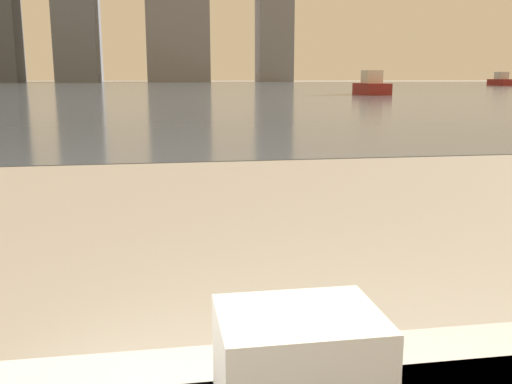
{
  "coord_description": "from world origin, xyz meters",
  "views": [
    {
      "loc": [
        -0.25,
        0.14,
        1.02
      ],
      "look_at": [
        0.13,
        2.36,
        0.56
      ],
      "focal_mm": 40.0,
      "sensor_mm": 36.0,
      "label": 1
    }
  ],
  "objects": [
    {
      "name": "harbor_boat_3",
      "position": [
        11.9,
        32.13,
        0.49
      ],
      "size": [
        1.5,
        3.74,
        1.38
      ],
      "color": "maroon",
      "rests_on": "harbor_water"
    },
    {
      "name": "towel_stack",
      "position": [
        -0.06,
        0.87,
        0.61
      ],
      "size": [
        0.23,
        0.18,
        0.16
      ],
      "color": "white",
      "rests_on": "bathtub"
    },
    {
      "name": "harbor_water",
      "position": [
        0.0,
        62.0,
        0.01
      ],
      "size": [
        180.0,
        110.0,
        0.01
      ],
      "color": "slate",
      "rests_on": "ground_plane"
    },
    {
      "name": "harbor_boat_1",
      "position": [
        39.45,
        62.63,
        0.56
      ],
      "size": [
        1.84,
        4.32,
        1.57
      ],
      "color": "maroon",
      "rests_on": "harbor_water"
    }
  ]
}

